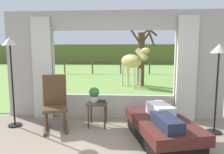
# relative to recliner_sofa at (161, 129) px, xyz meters

# --- Properties ---
(back_wall_with_window) EXTENTS (5.20, 0.12, 2.55)m
(back_wall_with_window) POSITION_rel_recliner_sofa_xyz_m (-0.94, 1.31, 1.03)
(back_wall_with_window) COLOR #ADA599
(back_wall_with_window) RESTS_ON ground_plane
(curtain_panel_left) EXTENTS (0.44, 0.10, 2.40)m
(curtain_panel_left) POSITION_rel_recliner_sofa_xyz_m (-2.63, 1.17, 0.98)
(curtain_panel_left) COLOR beige
(curtain_panel_left) RESTS_ON ground_plane
(curtain_panel_right) EXTENTS (0.44, 0.10, 2.40)m
(curtain_panel_right) POSITION_rel_recliner_sofa_xyz_m (0.75, 1.17, 0.98)
(curtain_panel_right) COLOR beige
(curtain_panel_right) RESTS_ON ground_plane
(outdoor_pasture_lawn) EXTENTS (36.00, 21.68, 0.02)m
(outdoor_pasture_lawn) POSITION_rel_recliner_sofa_xyz_m (-0.94, 12.21, -0.21)
(outdoor_pasture_lawn) COLOR #759E47
(outdoor_pasture_lawn) RESTS_ON ground_plane
(distant_hill_ridge) EXTENTS (36.00, 2.00, 2.40)m
(distant_hill_ridge) POSITION_rel_recliner_sofa_xyz_m (-0.94, 22.05, 0.98)
(distant_hill_ridge) COLOR #5B672F
(distant_hill_ridge) RESTS_ON ground_plane
(recliner_sofa) EXTENTS (1.28, 1.87, 0.42)m
(recliner_sofa) POSITION_rel_recliner_sofa_xyz_m (0.00, 0.00, 0.00)
(recliner_sofa) COLOR black
(recliner_sofa) RESTS_ON ground_plane
(reclining_person) EXTENTS (0.48, 1.42, 0.22)m
(reclining_person) POSITION_rel_recliner_sofa_xyz_m (-0.00, -0.05, 0.30)
(reclining_person) COLOR silver
(reclining_person) RESTS_ON recliner_sofa
(rocking_chair) EXTENTS (0.66, 0.79, 1.12)m
(rocking_chair) POSITION_rel_recliner_sofa_xyz_m (-2.11, 0.52, 0.33)
(rocking_chair) COLOR #4C331E
(rocking_chair) RESTS_ON ground_plane
(side_table) EXTENTS (0.44, 0.44, 0.52)m
(side_table) POSITION_rel_recliner_sofa_xyz_m (-1.24, 0.67, 0.21)
(side_table) COLOR #4C331E
(side_table) RESTS_ON ground_plane
(potted_plant) EXTENTS (0.22, 0.22, 0.32)m
(potted_plant) POSITION_rel_recliner_sofa_xyz_m (-1.32, 0.73, 0.48)
(potted_plant) COLOR silver
(potted_plant) RESTS_ON side_table
(book_stack) EXTENTS (0.19, 0.17, 0.06)m
(book_stack) POSITION_rel_recliner_sofa_xyz_m (-1.15, 0.60, 0.33)
(book_stack) COLOR #337247
(book_stack) RESTS_ON side_table
(floor_lamp_left) EXTENTS (0.32, 0.32, 1.91)m
(floor_lamp_left) POSITION_rel_recliner_sofa_xyz_m (-3.04, 0.55, 1.32)
(floor_lamp_left) COLOR black
(floor_lamp_left) RESTS_ON ground_plane
(floor_lamp_right) EXTENTS (0.32, 0.32, 1.76)m
(floor_lamp_right) POSITION_rel_recliner_sofa_xyz_m (1.13, 0.44, 1.20)
(floor_lamp_right) COLOR black
(floor_lamp_right) RESTS_ON ground_plane
(horse) EXTENTS (1.37, 1.65, 1.73)m
(horse) POSITION_rel_recliner_sofa_xyz_m (-0.33, 5.42, 0.94)
(horse) COLOR tan
(horse) RESTS_ON outdoor_pasture_lawn
(pasture_tree) EXTENTS (1.56, 1.58, 2.99)m
(pasture_tree) POSITION_rel_recliner_sofa_xyz_m (0.12, 5.91, 1.23)
(pasture_tree) COLOR #4C3823
(pasture_tree) RESTS_ON outdoor_pasture_lawn
(pasture_fence_line) EXTENTS (16.10, 0.10, 1.10)m
(pasture_fence_line) POSITION_rel_recliner_sofa_xyz_m (-0.94, 10.68, 0.53)
(pasture_fence_line) COLOR brown
(pasture_fence_line) RESTS_ON outdoor_pasture_lawn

